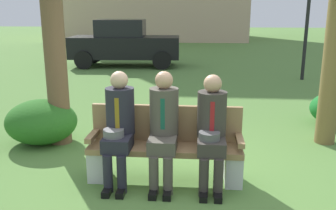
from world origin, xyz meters
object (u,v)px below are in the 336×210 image
(shrub_mid_lawn, at_px, (42,122))
(parked_car_near, at_px, (124,43))
(park_bench, at_px, (165,146))
(seated_man_middle, at_px, (163,123))
(seated_man_left, at_px, (119,123))
(seated_man_right, at_px, (212,126))

(shrub_mid_lawn, distance_m, parked_car_near, 8.11)
(shrub_mid_lawn, bearing_deg, park_bench, -28.08)
(park_bench, bearing_deg, seated_man_middle, -95.64)
(seated_man_left, xyz_separation_m, parked_car_near, (-1.85, 9.31, 0.09))
(park_bench, height_order, shrub_mid_lawn, park_bench)
(seated_man_right, bearing_deg, parked_car_near, 107.51)
(seated_man_right, distance_m, shrub_mid_lawn, 2.89)
(park_bench, bearing_deg, seated_man_left, -166.77)
(parked_car_near, bearing_deg, shrub_mid_lawn, -87.53)
(seated_man_left, relative_size, shrub_mid_lawn, 1.22)
(shrub_mid_lawn, height_order, parked_car_near, parked_car_near)
(park_bench, distance_m, seated_man_left, 0.64)
(seated_man_right, relative_size, parked_car_near, 0.33)
(park_bench, xyz_separation_m, seated_man_right, (0.55, -0.13, 0.31))
(park_bench, height_order, seated_man_middle, seated_man_middle)
(seated_man_left, distance_m, seated_man_right, 1.08)
(park_bench, relative_size, seated_man_middle, 1.37)
(seated_man_middle, bearing_deg, seated_man_left, -179.31)
(seated_man_right, height_order, shrub_mid_lawn, seated_man_right)
(park_bench, xyz_separation_m, seated_man_left, (-0.54, -0.13, 0.32))
(seated_man_left, height_order, shrub_mid_lawn, seated_man_left)
(seated_man_right, height_order, parked_car_near, parked_car_near)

